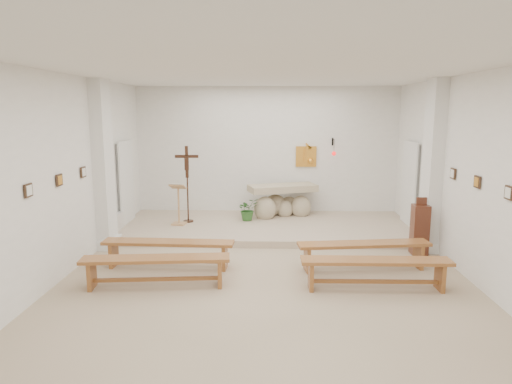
{
  "coord_description": "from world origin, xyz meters",
  "views": [
    {
      "loc": [
        0.06,
        -7.27,
        2.88
      ],
      "look_at": [
        -0.2,
        1.6,
        1.28
      ],
      "focal_mm": 32.0,
      "sensor_mm": 36.0,
      "label": 1
    }
  ],
  "objects_px": {
    "altar": "(282,203)",
    "bench_left_second": "(156,265)",
    "bench_left_front": "(168,248)",
    "bench_right_front": "(364,249)",
    "crucifix_stand": "(187,179)",
    "donation_pedestal": "(420,229)",
    "bench_right_second": "(376,267)",
    "lectern": "(178,204)"
  },
  "relations": [
    {
      "from": "crucifix_stand",
      "to": "bench_left_front",
      "type": "xyz_separation_m",
      "value": [
        0.15,
        -2.91,
        -0.85
      ]
    },
    {
      "from": "crucifix_stand",
      "to": "bench_left_second",
      "type": "bearing_deg",
      "value": -88.81
    },
    {
      "from": "altar",
      "to": "bench_left_front",
      "type": "xyz_separation_m",
      "value": [
        -2.18,
        -3.64,
        -0.11
      ]
    },
    {
      "from": "altar",
      "to": "crucifix_stand",
      "type": "xyz_separation_m",
      "value": [
        -2.33,
        -0.73,
        0.74
      ]
    },
    {
      "from": "altar",
      "to": "donation_pedestal",
      "type": "distance_m",
      "value": 3.81
    },
    {
      "from": "crucifix_stand",
      "to": "bench_left_front",
      "type": "height_order",
      "value": "crucifix_stand"
    },
    {
      "from": "altar",
      "to": "bench_left_front",
      "type": "distance_m",
      "value": 4.25
    },
    {
      "from": "lectern",
      "to": "bench_left_front",
      "type": "relative_size",
      "value": 0.42
    },
    {
      "from": "bench_right_second",
      "to": "bench_left_front",
      "type": "bearing_deg",
      "value": 164.98
    },
    {
      "from": "bench_right_second",
      "to": "altar",
      "type": "bearing_deg",
      "value": 106.68
    },
    {
      "from": "bench_right_front",
      "to": "bench_left_second",
      "type": "xyz_separation_m",
      "value": [
        -3.58,
        -0.94,
        0.0
      ]
    },
    {
      "from": "crucifix_stand",
      "to": "bench_right_front",
      "type": "xyz_separation_m",
      "value": [
        3.73,
        -2.91,
        -0.85
      ]
    },
    {
      "from": "crucifix_stand",
      "to": "bench_right_second",
      "type": "xyz_separation_m",
      "value": [
        3.73,
        -3.85,
        -0.85
      ]
    },
    {
      "from": "altar",
      "to": "bench_right_second",
      "type": "bearing_deg",
      "value": -90.9
    },
    {
      "from": "bench_right_front",
      "to": "bench_left_second",
      "type": "distance_m",
      "value": 3.7
    },
    {
      "from": "donation_pedestal",
      "to": "crucifix_stand",
      "type": "bearing_deg",
      "value": 159.75
    },
    {
      "from": "donation_pedestal",
      "to": "bench_left_front",
      "type": "distance_m",
      "value": 4.99
    },
    {
      "from": "bench_right_second",
      "to": "bench_left_second",
      "type": "bearing_deg",
      "value": 179.71
    },
    {
      "from": "bench_left_front",
      "to": "bench_right_front",
      "type": "relative_size",
      "value": 0.99
    },
    {
      "from": "altar",
      "to": "lectern",
      "type": "distance_m",
      "value": 2.71
    },
    {
      "from": "lectern",
      "to": "bench_right_front",
      "type": "bearing_deg",
      "value": -25.39
    },
    {
      "from": "lectern",
      "to": "bench_right_front",
      "type": "relative_size",
      "value": 0.42
    },
    {
      "from": "bench_left_front",
      "to": "bench_right_front",
      "type": "distance_m",
      "value": 3.58
    },
    {
      "from": "crucifix_stand",
      "to": "bench_right_second",
      "type": "bearing_deg",
      "value": -46.94
    },
    {
      "from": "bench_left_front",
      "to": "bench_left_second",
      "type": "distance_m",
      "value": 0.94
    },
    {
      "from": "altar",
      "to": "bench_left_second",
      "type": "relative_size",
      "value": 0.76
    },
    {
      "from": "altar",
      "to": "crucifix_stand",
      "type": "relative_size",
      "value": 0.99
    },
    {
      "from": "donation_pedestal",
      "to": "bench_right_second",
      "type": "xyz_separation_m",
      "value": [
        -1.31,
        -1.91,
        -0.13
      ]
    },
    {
      "from": "bench_right_front",
      "to": "bench_right_second",
      "type": "distance_m",
      "value": 0.94
    },
    {
      "from": "crucifix_stand",
      "to": "lectern",
      "type": "bearing_deg",
      "value": -124.12
    },
    {
      "from": "altar",
      "to": "lectern",
      "type": "bearing_deg",
      "value": -175.98
    },
    {
      "from": "bench_left_front",
      "to": "altar",
      "type": "bearing_deg",
      "value": 61.42
    },
    {
      "from": "bench_left_second",
      "to": "bench_right_second",
      "type": "relative_size",
      "value": 1.01
    },
    {
      "from": "donation_pedestal",
      "to": "bench_right_front",
      "type": "distance_m",
      "value": 1.63
    },
    {
      "from": "lectern",
      "to": "crucifix_stand",
      "type": "distance_m",
      "value": 0.66
    },
    {
      "from": "lectern",
      "to": "donation_pedestal",
      "type": "xyz_separation_m",
      "value": [
        5.22,
        -1.67,
        -0.14
      ]
    },
    {
      "from": "lectern",
      "to": "bench_left_second",
      "type": "distance_m",
      "value": 3.6
    },
    {
      "from": "crucifix_stand",
      "to": "bench_left_second",
      "type": "relative_size",
      "value": 0.77
    },
    {
      "from": "altar",
      "to": "bench_right_second",
      "type": "distance_m",
      "value": 4.79
    },
    {
      "from": "bench_left_front",
      "to": "bench_right_front",
      "type": "xyz_separation_m",
      "value": [
        3.58,
        0.0,
        0.0
      ]
    },
    {
      "from": "altar",
      "to": "bench_left_second",
      "type": "xyz_separation_m",
      "value": [
        -2.18,
        -4.58,
        -0.11
      ]
    },
    {
      "from": "bench_left_front",
      "to": "bench_right_second",
      "type": "relative_size",
      "value": 1.0
    }
  ]
}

